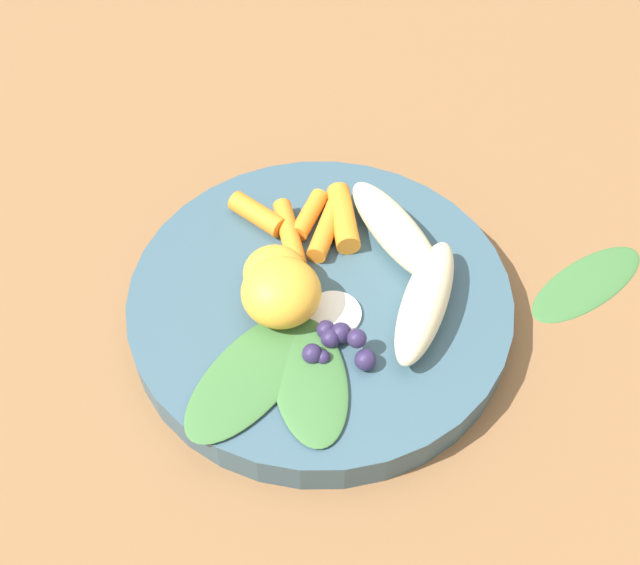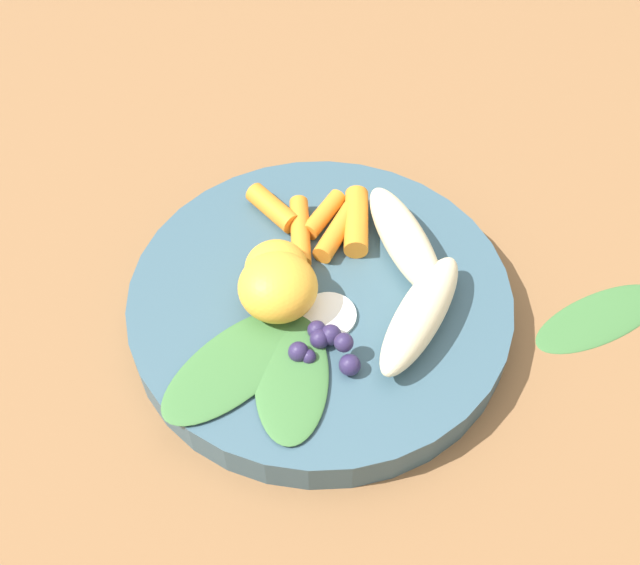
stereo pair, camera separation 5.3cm
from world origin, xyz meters
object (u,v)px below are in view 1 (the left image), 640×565
object	(u,v)px
banana_peeled_left	(395,230)
bowl	(320,303)
banana_peeled_right	(425,301)
orange_segment_near	(281,292)
kale_leaf_stray	(588,281)

from	to	relation	value
banana_peeled_left	bowl	bearing A→B (deg)	100.13
banana_peeled_left	banana_peeled_right	xyz separation A→B (m)	(0.02, -0.06, 0.00)
orange_segment_near	bowl	bearing A→B (deg)	37.95
banana_peeled_right	orange_segment_near	size ratio (longest dim) A/B	2.00
kale_leaf_stray	orange_segment_near	bearing A→B (deg)	154.83
kale_leaf_stray	bowl	bearing A→B (deg)	151.64
banana_peeled_right	kale_leaf_stray	bearing A→B (deg)	-49.94
bowl	banana_peeled_left	xyz separation A→B (m)	(0.05, 0.05, 0.03)
bowl	orange_segment_near	xyz separation A→B (m)	(-0.03, -0.02, 0.04)
bowl	kale_leaf_stray	size ratio (longest dim) A/B	2.41
banana_peeled_right	kale_leaf_stray	size ratio (longest dim) A/B	0.96
orange_segment_near	kale_leaf_stray	size ratio (longest dim) A/B	0.48
orange_segment_near	kale_leaf_stray	distance (m)	0.24
orange_segment_near	kale_leaf_stray	bearing A→B (deg)	16.40
orange_segment_near	kale_leaf_stray	xyz separation A→B (m)	(0.23, 0.07, -0.05)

